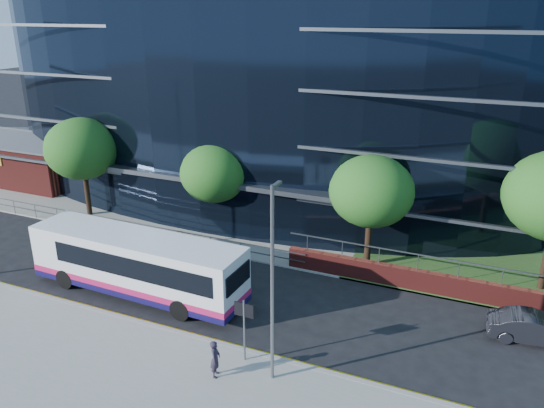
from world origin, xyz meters
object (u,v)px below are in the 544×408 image
at_px(parked_car, 534,328).
at_px(brick_pavilion, 40,160).
at_px(tree_far_b, 214,173).
at_px(street_sign, 244,318).
at_px(streetlight_east, 273,281).
at_px(tree_far_a, 82,149).
at_px(city_bus, 138,264).
at_px(tree_far_c, 371,191).
at_px(pedestrian, 215,359).

bearing_deg(parked_car, brick_pavilion, 69.83).
bearing_deg(tree_far_b, parked_car, -14.14).
height_order(street_sign, streetlight_east, streetlight_east).
height_order(tree_far_a, city_bus, tree_far_a).
distance_m(tree_far_b, city_bus, 8.49).
distance_m(street_sign, parked_car, 12.83).
distance_m(street_sign, tree_far_b, 13.54).
xyz_separation_m(brick_pavilion, city_bus, (19.05, -12.10, -0.25)).
bearing_deg(brick_pavilion, parked_car, -13.00).
distance_m(brick_pavilion, tree_far_c, 29.46).
distance_m(tree_far_a, tree_far_b, 10.03).
bearing_deg(brick_pavilion, city_bus, -32.43).
distance_m(street_sign, city_bus, 8.04).
xyz_separation_m(street_sign, streetlight_east, (1.50, -0.59, 2.29)).
relative_size(streetlight_east, pedestrian, 5.06).
bearing_deg(streetlight_east, tree_far_b, 127.63).
bearing_deg(tree_far_c, streetlight_east, -95.11).
xyz_separation_m(tree_far_a, tree_far_c, (20.00, 0.00, -0.33)).
distance_m(tree_far_b, pedestrian, 14.63).
bearing_deg(pedestrian, brick_pavilion, 40.87).
xyz_separation_m(street_sign, pedestrian, (-0.60, -1.39, -1.21)).
xyz_separation_m(brick_pavilion, tree_far_c, (29.00, -4.50, 2.60)).
distance_m(street_sign, tree_far_c, 11.14).
height_order(tree_far_b, city_bus, tree_far_b).
relative_size(tree_far_a, parked_car, 1.77).
height_order(brick_pavilion, tree_far_a, tree_far_a).
distance_m(tree_far_a, city_bus, 13.00).
height_order(tree_far_b, streetlight_east, streetlight_east).
xyz_separation_m(tree_far_a, pedestrian, (16.90, -11.98, -3.92)).
height_order(brick_pavilion, street_sign, brick_pavilion).
bearing_deg(tree_far_b, street_sign, -55.92).
bearing_deg(street_sign, city_bus, 158.20).
distance_m(tree_far_a, streetlight_east, 22.05).
xyz_separation_m(tree_far_b, streetlight_east, (9.00, -11.67, 0.23)).
height_order(brick_pavilion, pedestrian, brick_pavilion).
bearing_deg(parked_car, street_sign, 113.12).
bearing_deg(streetlight_east, brick_pavilion, 150.76).
relative_size(tree_far_a, pedestrian, 4.42).
bearing_deg(street_sign, streetlight_east, -21.36).
relative_size(brick_pavilion, city_bus, 0.73).
bearing_deg(tree_far_a, city_bus, -37.13).
bearing_deg(streetlight_east, city_bus, 158.27).
height_order(city_bus, parked_car, city_bus).
xyz_separation_m(city_bus, pedestrian, (6.85, -4.37, -0.74)).
height_order(tree_far_a, tree_far_c, tree_far_a).
bearing_deg(tree_far_a, streetlight_east, -30.46).
relative_size(streetlight_east, city_bus, 0.68).
distance_m(tree_far_a, parked_car, 29.11).
distance_m(streetlight_east, pedestrian, 4.16).
distance_m(parked_car, pedestrian, 13.99).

